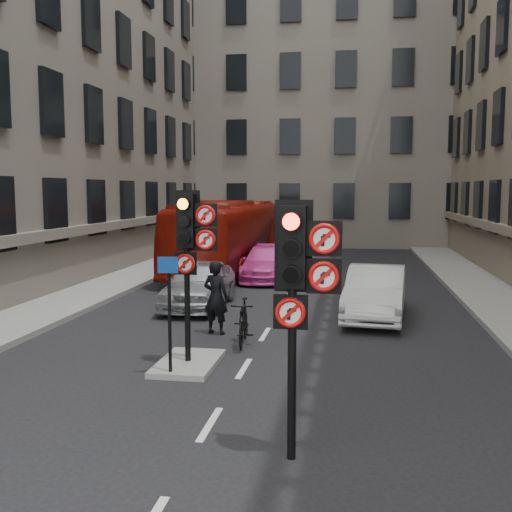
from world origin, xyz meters
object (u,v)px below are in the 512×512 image
(car_silver, at_px, (199,284))
(motorcycle, at_px, (243,322))
(signal_far, at_px, (190,239))
(motorcyclist, at_px, (216,297))
(car_pink, at_px, (266,264))
(info_sign, at_px, (169,298))
(signal_near, at_px, (299,274))
(car_white, at_px, (376,293))
(bus_red, at_px, (227,236))

(car_silver, relative_size, motorcycle, 2.43)
(signal_far, bearing_deg, motorcyclist, 92.87)
(car_pink, bearing_deg, motorcyclist, -94.40)
(car_silver, bearing_deg, signal_far, -77.03)
(car_silver, xyz_separation_m, info_sign, (1.24, -7.04, 0.85))
(signal_near, distance_m, car_white, 9.72)
(signal_far, distance_m, motorcycle, 3.00)
(signal_near, height_order, car_white, signal_near)
(info_sign, bearing_deg, car_white, 49.12)
(signal_far, bearing_deg, bus_red, 98.97)
(signal_far, distance_m, motorcyclist, 3.38)
(motorcyclist, bearing_deg, bus_red, -63.29)
(car_silver, distance_m, motorcyclist, 3.60)
(motorcycle, bearing_deg, bus_red, 98.64)
(bus_red, bearing_deg, motorcyclist, -77.64)
(car_pink, xyz_separation_m, bus_red, (-2.06, 2.21, 0.93))
(motorcycle, bearing_deg, signal_far, -116.03)
(motorcycle, bearing_deg, car_pink, 90.40)
(car_silver, xyz_separation_m, motorcyclist, (1.32, -3.34, 0.20))
(car_white, relative_size, motorcycle, 2.51)
(car_white, xyz_separation_m, motorcyclist, (-4.13, -2.56, 0.20))
(bus_red, bearing_deg, car_pink, -45.14)
(signal_near, xyz_separation_m, signal_far, (-2.60, 4.00, 0.12))
(signal_far, distance_m, car_pink, 12.42)
(signal_near, height_order, motorcyclist, signal_near)
(car_pink, distance_m, info_sign, 13.10)
(signal_far, relative_size, bus_red, 0.31)
(motorcycle, distance_m, info_sign, 3.10)
(bus_red, bearing_deg, motorcycle, -74.51)
(car_silver, relative_size, bus_red, 0.38)
(car_silver, relative_size, info_sign, 1.92)
(signal_near, xyz_separation_m, car_silver, (-4.07, 10.23, -1.83))
(signal_near, distance_m, motorcyclist, 7.59)
(car_pink, bearing_deg, info_sign, -94.87)
(signal_near, relative_size, car_white, 0.79)
(car_silver, height_order, info_sign, info_sign)
(car_silver, distance_m, info_sign, 7.20)
(car_silver, distance_m, bus_red, 8.32)
(signal_near, bearing_deg, car_pink, 99.84)
(signal_far, height_order, motorcyclist, signal_far)
(car_pink, height_order, motorcyclist, motorcyclist)
(signal_near, relative_size, motorcyclist, 1.87)
(signal_near, distance_m, signal_far, 4.77)
(bus_red, height_order, motorcycle, bus_red)
(car_silver, bearing_deg, motorcyclist, -68.70)
(car_silver, height_order, bus_red, bus_red)
(signal_near, distance_m, car_pink, 16.60)
(car_pink, relative_size, bus_red, 0.40)
(info_sign, bearing_deg, motorcyclist, 81.80)
(signal_far, xyz_separation_m, car_white, (3.98, 5.45, -1.95))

